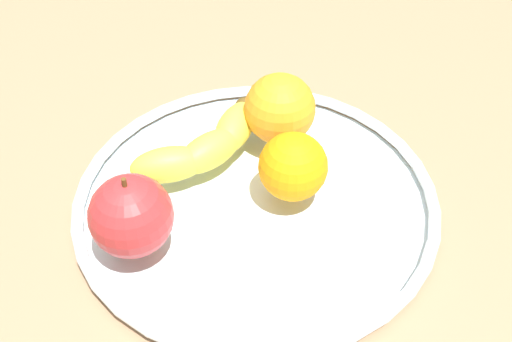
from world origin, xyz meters
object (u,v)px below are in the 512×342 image
(orange_back_left, at_px, (293,167))
(apple, at_px, (131,216))
(orange_center, at_px, (280,109))
(fruit_bowl, at_px, (256,199))
(banana, at_px, (207,145))

(orange_back_left, bearing_deg, apple, 155.83)
(orange_back_left, height_order, orange_center, orange_center)
(fruit_bowl, height_order, banana, banana)
(orange_back_left, relative_size, orange_center, 0.89)
(fruit_bowl, bearing_deg, banana, 86.44)
(apple, bearing_deg, orange_center, -0.65)
(banana, bearing_deg, fruit_bowl, -86.38)
(banana, bearing_deg, orange_back_left, -70.94)
(apple, bearing_deg, orange_back_left, -24.17)
(fruit_bowl, distance_m, orange_back_left, 0.06)
(fruit_bowl, distance_m, apple, 0.14)
(fruit_bowl, height_order, apple, apple)
(banana, xyz_separation_m, orange_back_left, (0.02, -0.10, 0.02))
(fruit_bowl, relative_size, apple, 4.35)
(apple, bearing_deg, fruit_bowl, -18.24)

